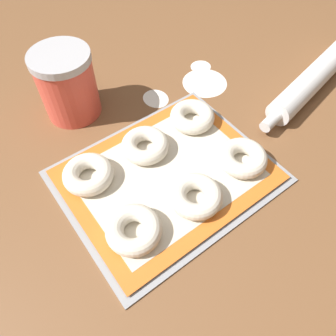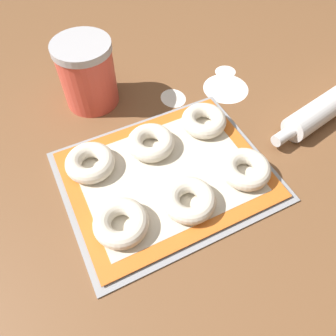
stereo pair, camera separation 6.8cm
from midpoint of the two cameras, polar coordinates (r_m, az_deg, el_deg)
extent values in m
plane|color=brown|center=(0.65, -3.16, -1.81)|extent=(2.80, 2.80, 0.00)
cube|color=#93969B|center=(0.65, -3.01, -1.43)|extent=(0.40, 0.32, 0.01)
cube|color=orange|center=(0.64, -3.03, -1.16)|extent=(0.38, 0.30, 0.00)
cube|color=beige|center=(0.64, -3.04, -1.14)|extent=(0.32, 0.25, 0.00)
torus|color=silver|center=(0.57, -9.49, -10.83)|extent=(0.10, 0.10, 0.03)
torus|color=silver|center=(0.59, 1.59, -5.18)|extent=(0.10, 0.10, 0.03)
torus|color=silver|center=(0.65, 9.98, 1.52)|extent=(0.10, 0.10, 0.03)
torus|color=silver|center=(0.65, -16.71, -1.28)|extent=(0.10, 0.10, 0.03)
torus|color=silver|center=(0.67, -6.62, 3.90)|extent=(0.10, 0.10, 0.03)
torus|color=silver|center=(0.72, 1.52, 8.76)|extent=(0.10, 0.10, 0.03)
cylinder|color=#DB4C3D|center=(0.77, -19.50, 12.90)|extent=(0.12, 0.12, 0.14)
cylinder|color=#B2B2B7|center=(0.73, -21.18, 17.36)|extent=(0.13, 0.13, 0.02)
cylinder|color=silver|center=(0.89, 22.44, 14.57)|extent=(0.37, 0.13, 0.06)
cylinder|color=silver|center=(0.73, 14.94, 7.69)|extent=(0.05, 0.03, 0.03)
ellipsoid|color=white|center=(0.80, -4.63, 11.89)|extent=(0.06, 0.07, 0.00)
ellipsoid|color=white|center=(0.90, 3.49, 17.17)|extent=(0.05, 0.05, 0.00)
ellipsoid|color=white|center=(0.85, 4.07, 14.53)|extent=(0.11, 0.11, 0.00)
camera|label=1|loc=(0.03, -93.12, -4.23)|focal=35.00mm
camera|label=2|loc=(0.03, 86.88, 4.23)|focal=35.00mm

